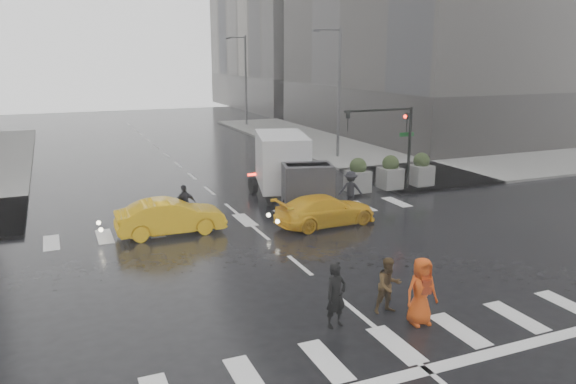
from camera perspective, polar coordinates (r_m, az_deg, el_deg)
name	(u,v)px	position (r m, az deg, el deg)	size (l,w,h in m)	color
ground	(300,265)	(19.83, 1.20, -7.45)	(120.00, 120.00, 0.00)	black
sidewalk_ne	(440,150)	(44.32, 15.14, 4.11)	(35.00, 35.00, 0.15)	slate
road_markings	(300,265)	(19.83, 1.20, -7.44)	(18.00, 48.00, 0.01)	silver
traffic_signal_pole	(394,132)	(30.15, 10.74, 6.01)	(4.45, 0.42, 4.50)	black
street_lamp_near	(337,88)	(39.49, 5.03, 10.52)	(2.15, 0.22, 9.00)	#59595B
street_lamp_far	(245,77)	(57.91, -4.44, 11.57)	(2.15, 0.22, 9.00)	#59595B
planter_west	(358,176)	(29.64, 7.10, 1.63)	(1.10, 1.10, 1.80)	slate
planter_mid	(390,173)	(30.68, 10.34, 1.92)	(1.10, 1.10, 1.80)	slate
planter_east	(421,170)	(31.80, 13.37, 2.19)	(1.10, 1.10, 1.80)	slate
pedestrian_black	(337,272)	(15.10, 4.95, -8.07)	(1.14, 1.15, 2.43)	black
pedestrian_brown	(389,285)	(16.36, 10.19, -9.33)	(0.80, 0.62, 1.65)	#473319
pedestrian_orange	(421,291)	(15.85, 13.39, -9.77)	(0.97, 0.66, 1.90)	#CD440E
pedestrian_far_a	(185,204)	(24.71, -10.43, -1.25)	(1.02, 0.62, 1.73)	black
pedestrian_far_b	(351,190)	(26.96, 6.37, 0.24)	(1.16, 0.64, 1.80)	black
taxi_mid	(171,217)	(23.47, -11.85, -2.48)	(1.53, 4.39, 1.45)	yellow
taxi_rear	(325,210)	(24.22, 3.82, -1.86)	(1.85, 4.01, 1.32)	yellow
box_truck	(288,168)	(27.65, 0.03, 2.50)	(2.33, 6.21, 3.30)	silver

